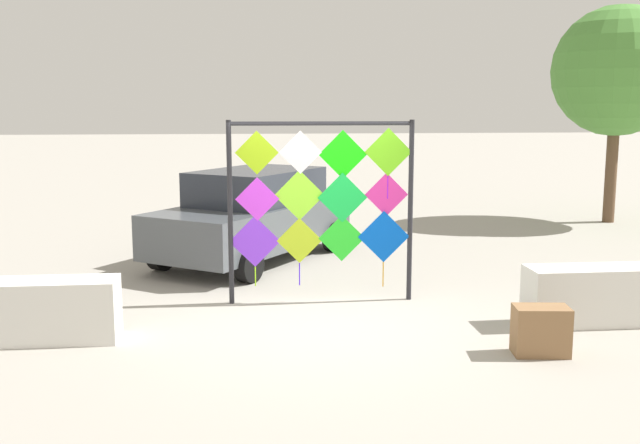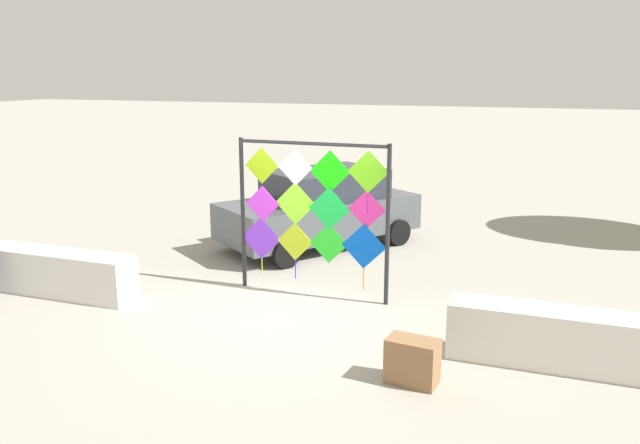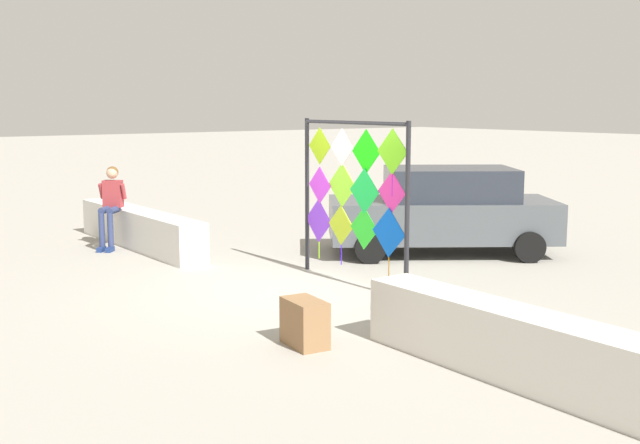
{
  "view_description": "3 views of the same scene",
  "coord_description": "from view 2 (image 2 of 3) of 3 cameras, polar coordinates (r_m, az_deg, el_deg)",
  "views": [
    {
      "loc": [
        -1.0,
        -8.9,
        2.75
      ],
      "look_at": [
        -0.02,
        0.58,
        1.21
      ],
      "focal_mm": 41.19,
      "sensor_mm": 36.0,
      "label": 1
    },
    {
      "loc": [
        3.57,
        -8.24,
        3.59
      ],
      "look_at": [
        0.49,
        0.24,
        1.45
      ],
      "focal_mm": 35.78,
      "sensor_mm": 36.0,
      "label": 2
    },
    {
      "loc": [
        9.35,
        -6.42,
        2.77
      ],
      "look_at": [
        -0.38,
        0.76,
        0.94
      ],
      "focal_mm": 43.88,
      "sensor_mm": 36.0,
      "label": 3
    }
  ],
  "objects": [
    {
      "name": "ground",
      "position": [
        9.67,
        -3.24,
        -8.46
      ],
      "size": [
        120.0,
        120.0,
        0.0
      ],
      "primitive_type": "plane",
      "color": "#9E998E"
    },
    {
      "name": "parked_car",
      "position": [
        13.28,
        0.07,
        1.27
      ],
      "size": [
        3.81,
        4.4,
        1.6
      ],
      "color": "#4C5156",
      "rests_on": "ground"
    },
    {
      "name": "kite_display_rack",
      "position": [
        10.16,
        -0.64,
        1.51
      ],
      "size": [
        2.57,
        0.12,
        2.54
      ],
      "color": "#232328",
      "rests_on": "ground"
    },
    {
      "name": "plaza_ledge_left",
      "position": [
        11.95,
        -25.71,
        -3.66
      ],
      "size": [
        4.61,
        0.56,
        0.73
      ],
      "primitive_type": "cube",
      "color": "silver",
      "rests_on": "ground"
    },
    {
      "name": "cardboard_box_large",
      "position": [
        7.72,
        8.27,
        -12.22
      ],
      "size": [
        0.64,
        0.42,
        0.55
      ],
      "primitive_type": "cube",
      "rotation": [
        0.0,
        0.0,
        -0.12
      ],
      "color": "olive",
      "rests_on": "ground"
    }
  ]
}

